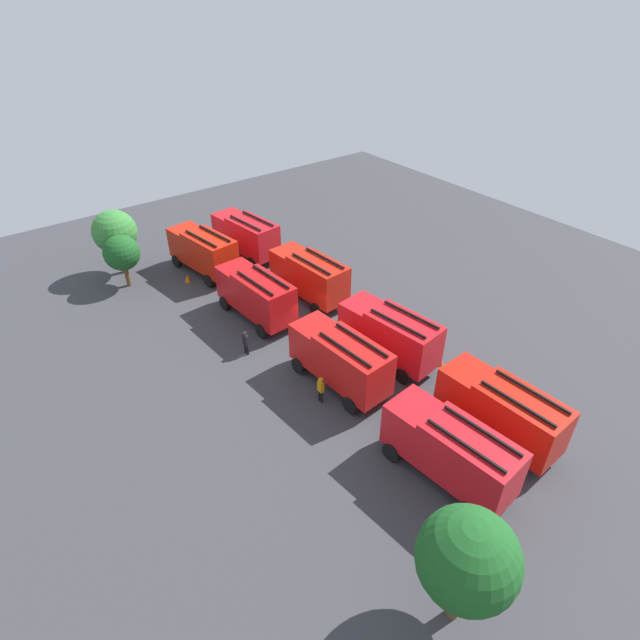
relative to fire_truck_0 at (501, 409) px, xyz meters
name	(u,v)px	position (x,y,z in m)	size (l,w,h in m)	color
ground_plane	(320,336)	(13.68, 2.07, -2.15)	(64.49, 64.49, 0.00)	#38383D
fire_truck_0	(501,409)	(0.00, 0.00, 0.00)	(7.31, 3.04, 3.88)	red
fire_truck_1	(389,333)	(8.83, -0.03, 0.00)	(7.45, 3.48, 3.88)	red
fire_truck_2	(309,275)	(18.31, -0.36, 0.00)	(7.36, 3.18, 3.88)	red
fire_truck_3	(246,234)	(27.74, -0.14, 0.00)	(7.44, 3.45, 3.88)	red
fire_truck_4	(450,449)	(-0.19, 4.35, 0.00)	(7.39, 3.29, 3.88)	red
fire_truck_5	(340,358)	(8.77, 4.21, 0.00)	(7.36, 3.18, 3.88)	red
fire_truck_6	(256,294)	(18.42, 4.45, 0.00)	(7.35, 3.16, 3.88)	red
fire_truck_7	(203,250)	(27.26, 4.36, 0.00)	(7.48, 3.59, 3.88)	red
firefighter_0	(429,349)	(7.00, -2.04, -1.11)	(0.46, 0.31, 1.84)	black
firefighter_1	(263,236)	(28.70, -2.48, -1.16)	(0.29, 0.42, 1.76)	black
firefighter_2	(246,342)	(15.07, 7.36, -1.13)	(0.47, 0.34, 1.80)	black
firefighter_3	(321,389)	(8.26, 6.12, -1.14)	(0.42, 0.29, 1.80)	black
tree_0	(468,559)	(-5.06, 9.42, 1.94)	(3.93, 3.93, 6.09)	brown
tree_1	(122,253)	(29.08, 10.55, 0.89)	(2.91, 2.91, 4.52)	brown
tree_2	(115,232)	(31.58, 10.08, 1.67)	(3.66, 3.66, 5.68)	brown
traffic_cone_0	(441,361)	(6.15, -2.42, -1.86)	(0.41, 0.41, 0.59)	#F2600C
traffic_cone_1	(188,278)	(26.65, 6.35, -1.80)	(0.49, 0.49, 0.70)	#F2600C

